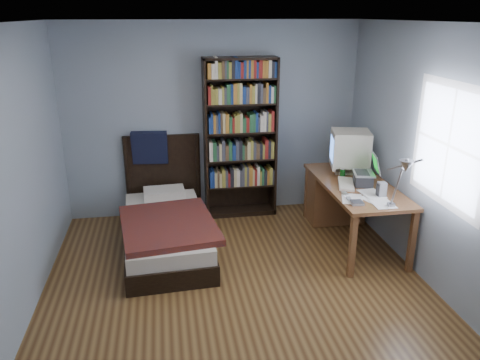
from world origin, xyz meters
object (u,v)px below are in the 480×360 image
(desk_lamp, at_px, (404,171))
(crt_monitor, at_px, (349,149))
(speaker, at_px, (382,190))
(bookshelf, at_px, (240,139))
(keyboard, at_px, (346,184))
(desk, at_px, (340,194))
(soda_can, at_px, (342,174))
(bed, at_px, (166,225))
(laptop, at_px, (365,176))

(desk_lamp, bearing_deg, crt_monitor, 85.97)
(speaker, relative_size, bookshelf, 0.08)
(keyboard, height_order, bookshelf, bookshelf)
(desk, height_order, speaker, speaker)
(keyboard, distance_m, bookshelf, 1.52)
(desk_lamp, height_order, keyboard, desk_lamp)
(bookshelf, bearing_deg, speaker, -49.15)
(desk, bearing_deg, soda_can, -109.62)
(desk_lamp, bearing_deg, bed, 147.75)
(laptop, distance_m, soda_can, 0.31)
(speaker, bearing_deg, bed, 163.09)
(crt_monitor, xyz_separation_m, desk_lamp, (-0.11, -1.51, 0.22))
(laptop, xyz_separation_m, soda_can, (-0.16, 0.26, -0.05))
(crt_monitor, xyz_separation_m, bookshelf, (-1.23, 0.63, 0.01))
(bookshelf, bearing_deg, desk_lamp, -62.32)
(speaker, bearing_deg, soda_can, 106.22)
(bookshelf, bearing_deg, soda_can, -37.69)
(keyboard, xyz_separation_m, soda_can, (0.05, 0.23, 0.04))
(speaker, bearing_deg, laptop, 94.20)
(crt_monitor, bearing_deg, soda_can, -124.66)
(desk, height_order, keyboard, keyboard)
(desk_lamp, xyz_separation_m, speaker, (0.15, 0.67, -0.44))
(soda_can, distance_m, bookshelf, 1.39)
(speaker, xyz_separation_m, bookshelf, (-1.27, 1.47, 0.23))
(desk, bearing_deg, crt_monitor, -40.23)
(desk, bearing_deg, bed, -174.55)
(laptop, relative_size, bed, 0.18)
(keyboard, xyz_separation_m, bookshelf, (-1.04, 1.07, 0.29))
(crt_monitor, distance_m, speaker, 0.87)
(desk, height_order, laptop, laptop)
(desk, distance_m, keyboard, 0.60)
(keyboard, distance_m, soda_can, 0.24)
(crt_monitor, xyz_separation_m, laptop, (0.02, -0.47, -0.19))
(laptop, relative_size, keyboard, 0.86)
(desk, distance_m, soda_can, 0.46)
(desk_lamp, xyz_separation_m, soda_can, (-0.04, 1.30, -0.46))
(keyboard, bearing_deg, bookshelf, 152.42)
(speaker, height_order, bookshelf, bookshelf)
(desk_lamp, bearing_deg, speaker, 77.20)
(desk_lamp, bearing_deg, laptop, 83.29)
(soda_can, bearing_deg, crt_monitor, 55.34)
(desk, bearing_deg, desk_lamp, -91.94)
(bed, bearing_deg, soda_can, -1.21)
(keyboard, bearing_deg, desk, 92.71)
(crt_monitor, bearing_deg, keyboard, -113.24)
(desk_lamp, distance_m, speaker, 0.81)
(keyboard, height_order, speaker, speaker)
(keyboard, xyz_separation_m, speaker, (0.23, -0.40, 0.07))
(desk_lamp, xyz_separation_m, bookshelf, (-1.12, 2.14, -0.21))
(desk_lamp, height_order, bed, desk_lamp)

